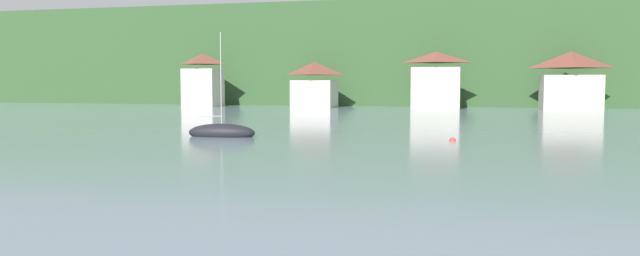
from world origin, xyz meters
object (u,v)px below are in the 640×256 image
Objects in this scene: shore_building_west at (203,81)px; shore_building_central at (436,81)px; shore_building_westcentral at (315,85)px; sailboat_far_6 at (222,132)px; shore_building_eastcentral at (570,81)px; mooring_buoy_near at (453,141)px.

shore_building_west is 33.00m from shore_building_central.
shore_building_westcentral is 0.90× the size of sailboat_far_6.
shore_building_west is 1.21× the size of shore_building_westcentral.
shore_building_central is 1.02× the size of shore_building_eastcentral.
shore_building_eastcentral is 52.90m from sailboat_far_6.
shore_building_central is at bearing -1.75° from shore_building_westcentral.
shore_building_west reaches higher than shore_building_eastcentral.
shore_building_westcentral is 33.01m from shore_building_eastcentral.
shore_building_west is at bearing 111.16° from sailboat_far_6.
shore_building_west is 49.50m from shore_building_eastcentral.
sailboat_far_6 is 14.51m from mooring_buoy_near.
shore_building_westcentral reaches higher than mooring_buoy_near.
shore_building_central is 18.68× the size of mooring_buoy_near.
mooring_buoy_near is at bearing -65.55° from shore_building_westcentral.
shore_building_west is at bearing 179.72° from shore_building_central.
shore_building_central is (16.50, -0.50, 0.54)m from shore_building_westcentral.
shore_building_eastcentral is at bearing 53.32° from sailboat_far_6.
shore_building_eastcentral is at bearing 0.69° from shore_building_westcentral.
shore_building_central is at bearing 70.71° from sailboat_far_6.
shore_building_eastcentral is (16.50, 0.90, -0.03)m from shore_building_central.
shore_building_eastcentral is (33.00, 0.39, 0.51)m from shore_building_westcentral.
mooring_buoy_near is at bearing -1.72° from sailboat_far_6.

